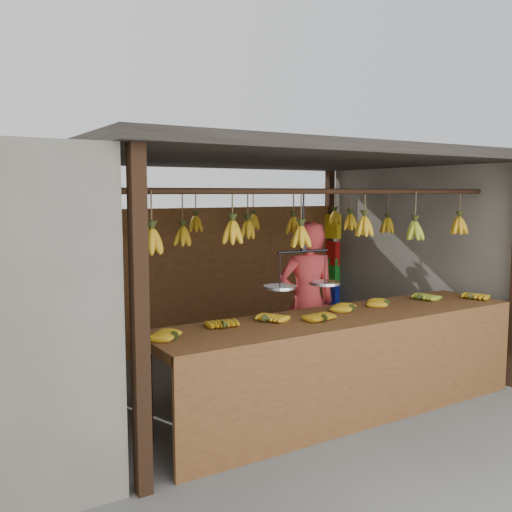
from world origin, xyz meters
TOP-DOWN VIEW (x-y plane):
  - ground at (0.00, 0.00)m, footprint 80.00×80.00m
  - stall at (0.00, 0.33)m, footprint 4.30×3.30m
  - neighbor_right at (3.60, 0.00)m, footprint 3.00×3.00m
  - counter at (0.03, -1.23)m, footprint 3.63×0.83m
  - hanging_bananas at (-0.00, -0.01)m, footprint 3.60×2.24m
  - balance_scale at (-0.33, -1.00)m, footprint 0.74×0.30m
  - vendor at (0.29, -0.25)m, footprint 0.71×0.57m
  - bag_bundles at (1.94, 1.35)m, footprint 0.08×0.26m

SIDE VIEW (x-z plane):
  - ground at x=0.00m, z-range 0.00..0.00m
  - counter at x=0.03m, z-range 0.23..1.19m
  - vendor at x=0.29m, z-range 0.00..1.69m
  - bag_bundles at x=1.94m, z-range 0.33..1.68m
  - neighbor_right at x=3.60m, z-range 0.00..2.30m
  - balance_scale at x=-0.33m, z-range 0.82..1.64m
  - hanging_bananas at x=0.00m, z-range 1.44..1.82m
  - stall at x=0.00m, z-range 0.77..3.17m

